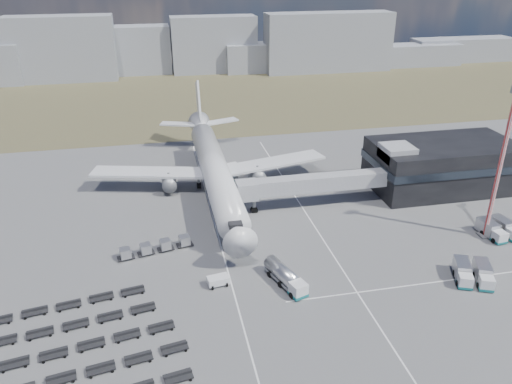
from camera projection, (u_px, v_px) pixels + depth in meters
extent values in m
plane|color=#565659|center=(242.00, 275.00, 78.29)|extent=(420.00, 420.00, 0.00)
cube|color=brown|center=(186.00, 99.00, 175.63)|extent=(420.00, 90.00, 0.01)
cube|color=silver|center=(225.00, 259.00, 82.34)|extent=(0.25, 110.00, 0.01)
cube|color=silver|center=(328.00, 247.00, 85.68)|extent=(0.25, 110.00, 0.01)
cube|color=silver|center=(413.00, 285.00, 75.84)|extent=(40.00, 0.25, 0.01)
cube|color=black|center=(443.00, 165.00, 106.29)|extent=(30.00, 16.00, 10.00)
cube|color=#262D38|center=(443.00, 160.00, 105.78)|extent=(30.40, 16.40, 1.60)
cube|color=#939399|center=(397.00, 153.00, 100.38)|extent=(6.00, 6.00, 3.00)
cube|color=#939399|center=(314.00, 183.00, 97.61)|extent=(29.80, 3.00, 3.00)
cube|color=#939399|center=(247.00, 190.00, 94.68)|extent=(4.00, 3.60, 3.40)
cylinder|color=slate|center=(254.00, 200.00, 96.49)|extent=(0.70, 0.70, 5.10)
cylinder|color=black|center=(254.00, 210.00, 97.39)|extent=(1.40, 0.90, 1.40)
cylinder|color=silver|center=(215.00, 171.00, 102.58)|extent=(5.60, 48.00, 5.60)
cone|color=silver|center=(237.00, 235.00, 79.12)|extent=(5.60, 5.00, 5.60)
cone|color=silver|center=(201.00, 126.00, 127.01)|extent=(5.60, 8.00, 5.60)
cube|color=black|center=(235.00, 224.00, 80.55)|extent=(2.20, 2.00, 0.80)
cube|color=silver|center=(151.00, 172.00, 105.10)|extent=(25.59, 11.38, 0.50)
cube|color=silver|center=(271.00, 163.00, 109.92)|extent=(25.59, 11.38, 0.50)
cylinder|color=slate|center=(169.00, 182.00, 104.71)|extent=(3.00, 5.00, 3.00)
cylinder|color=slate|center=(257.00, 175.00, 108.23)|extent=(3.00, 5.00, 3.00)
cube|color=silver|center=(178.00, 124.00, 127.59)|extent=(9.49, 5.63, 0.35)
cube|color=silver|center=(221.00, 121.00, 129.63)|extent=(9.49, 5.63, 0.35)
cube|color=silver|center=(198.00, 101.00, 127.23)|extent=(0.50, 9.06, 11.45)
cylinder|color=slate|center=(232.00, 239.00, 85.72)|extent=(0.50, 0.50, 2.50)
cylinder|color=slate|center=(199.00, 183.00, 107.25)|extent=(0.60, 0.60, 2.50)
cylinder|color=slate|center=(228.00, 180.00, 108.44)|extent=(0.60, 0.60, 2.50)
cylinder|color=black|center=(232.00, 243.00, 86.04)|extent=(0.50, 1.20, 1.20)
cube|color=gray|center=(62.00, 49.00, 196.05)|extent=(40.77, 12.00, 24.89)
cube|color=gray|center=(125.00, 50.00, 208.87)|extent=(37.69, 12.00, 19.48)
cube|color=gray|center=(214.00, 44.00, 212.15)|extent=(35.68, 12.00, 23.01)
cube|color=gray|center=(278.00, 57.00, 216.89)|extent=(46.61, 12.00, 11.80)
cube|color=gray|center=(328.00, 42.00, 213.18)|extent=(54.42, 12.00, 24.31)
cube|color=gray|center=(413.00, 55.00, 227.56)|extent=(43.27, 12.00, 9.36)
cube|color=gray|center=(462.00, 50.00, 236.65)|extent=(48.77, 12.00, 10.65)
cube|color=silver|center=(298.00, 289.00, 72.73)|extent=(2.76, 2.76, 2.09)
cube|color=#126569|center=(298.00, 294.00, 73.08)|extent=(2.88, 2.88, 0.46)
cylinder|color=#B7B7BC|center=(282.00, 272.00, 76.04)|extent=(4.32, 7.20, 2.28)
cube|color=slate|center=(282.00, 277.00, 76.48)|extent=(4.24, 7.17, 0.32)
cylinder|color=black|center=(286.00, 283.00, 75.51)|extent=(2.56, 1.70, 1.00)
cube|color=silver|center=(218.00, 281.00, 75.57)|extent=(3.49, 2.31, 1.47)
cube|color=silver|center=(237.00, 173.00, 110.98)|extent=(4.22, 6.68, 2.90)
cube|color=#126569|center=(237.00, 178.00, 111.49)|extent=(4.35, 6.81, 0.47)
cube|color=silver|center=(465.00, 281.00, 74.87)|extent=(2.60, 2.55, 1.94)
cube|color=#126569|center=(464.00, 285.00, 75.19)|extent=(2.72, 2.67, 0.40)
cube|color=#B7B7BC|center=(462.00, 268.00, 77.46)|extent=(3.48, 4.55, 2.29)
cube|color=silver|center=(486.00, 283.00, 74.39)|extent=(2.60, 2.55, 1.94)
cube|color=#126569|center=(485.00, 287.00, 74.71)|extent=(2.72, 2.67, 0.40)
cube|color=#B7B7BC|center=(482.00, 270.00, 76.99)|extent=(3.48, 4.55, 2.29)
cube|color=silver|center=(500.00, 237.00, 86.64)|extent=(2.22, 2.14, 1.95)
cube|color=#126569|center=(499.00, 241.00, 86.96)|extent=(2.31, 2.23, 0.40)
cube|color=#B7B7BC|center=(488.00, 227.00, 89.16)|extent=(2.51, 4.26, 2.30)
cube|color=#B7B7BC|center=(501.00, 224.00, 89.98)|extent=(2.51, 4.26, 2.30)
cube|color=black|center=(126.00, 257.00, 82.25)|extent=(3.02, 2.22, 0.19)
cube|color=#B7B7BC|center=(125.00, 253.00, 81.87)|extent=(2.00, 2.00, 1.57)
cube|color=black|center=(146.00, 253.00, 83.50)|extent=(3.02, 2.22, 0.19)
cube|color=#B7B7BC|center=(146.00, 248.00, 83.12)|extent=(2.00, 2.00, 1.57)
cube|color=black|center=(166.00, 249.00, 84.74)|extent=(3.02, 2.22, 0.19)
cube|color=#B7B7BC|center=(165.00, 244.00, 84.36)|extent=(2.00, 2.00, 1.57)
cube|color=black|center=(185.00, 244.00, 85.98)|extent=(3.02, 2.22, 0.19)
cube|color=#B7B7BC|center=(184.00, 240.00, 85.60)|extent=(2.00, 2.00, 1.57)
cube|color=black|center=(55.00, 380.00, 58.33)|extent=(31.47, 7.12, 0.81)
cube|color=black|center=(54.00, 353.00, 62.32)|extent=(31.47, 7.12, 0.81)
cube|color=black|center=(53.00, 329.00, 66.30)|extent=(27.02, 6.34, 0.81)
cube|color=black|center=(52.00, 308.00, 70.29)|extent=(27.02, 6.34, 0.81)
cylinder|color=red|center=(500.00, 168.00, 83.59)|extent=(0.74, 0.74, 26.28)
cube|color=#565659|center=(484.00, 235.00, 89.13)|extent=(2.10, 2.10, 0.32)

